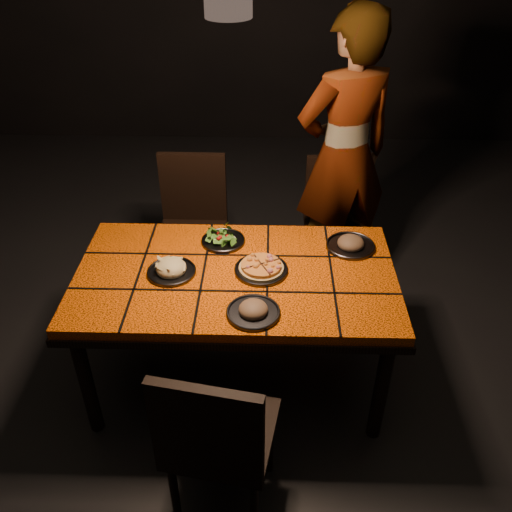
{
  "coord_description": "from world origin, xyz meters",
  "views": [
    {
      "loc": [
        0.16,
        -2.16,
        2.37
      ],
      "look_at": [
        0.1,
        0.05,
        0.82
      ],
      "focal_mm": 38.0,
      "sensor_mm": 36.0,
      "label": 1
    }
  ],
  "objects_px": {
    "diner": "(344,157)",
    "dining_table": "(236,285)",
    "plate_pasta": "(171,270)",
    "chair_near": "(216,438)",
    "plate_pizza": "(261,268)",
    "chair_far_right": "(335,214)",
    "chair_far_left": "(193,218)"
  },
  "relations": [
    {
      "from": "diner",
      "to": "chair_far_left",
      "type": "bearing_deg",
      "value": -14.06
    },
    {
      "from": "diner",
      "to": "plate_pizza",
      "type": "relative_size",
      "value": 6.07
    },
    {
      "from": "diner",
      "to": "plate_pasta",
      "type": "relative_size",
      "value": 7.52
    },
    {
      "from": "chair_near",
      "to": "chair_far_left",
      "type": "height_order",
      "value": "chair_far_left"
    },
    {
      "from": "chair_far_left",
      "to": "plate_pizza",
      "type": "relative_size",
      "value": 3.15
    },
    {
      "from": "chair_far_left",
      "to": "diner",
      "type": "bearing_deg",
      "value": 10.39
    },
    {
      "from": "dining_table",
      "to": "diner",
      "type": "distance_m",
      "value": 1.22
    },
    {
      "from": "diner",
      "to": "dining_table",
      "type": "bearing_deg",
      "value": 34.62
    },
    {
      "from": "chair_far_left",
      "to": "plate_pasta",
      "type": "relative_size",
      "value": 3.9
    },
    {
      "from": "chair_near",
      "to": "chair_far_right",
      "type": "xyz_separation_m",
      "value": [
        0.64,
        1.82,
        -0.03
      ]
    },
    {
      "from": "chair_far_left",
      "to": "chair_far_right",
      "type": "relative_size",
      "value": 1.08
    },
    {
      "from": "plate_pasta",
      "to": "chair_far_left",
      "type": "bearing_deg",
      "value": 91.11
    },
    {
      "from": "dining_table",
      "to": "plate_pasta",
      "type": "distance_m",
      "value": 0.33
    },
    {
      "from": "chair_far_right",
      "to": "plate_pasta",
      "type": "distance_m",
      "value": 1.4
    },
    {
      "from": "chair_far_left",
      "to": "plate_pizza",
      "type": "bearing_deg",
      "value": -60.38
    },
    {
      "from": "chair_far_right",
      "to": "diner",
      "type": "distance_m",
      "value": 0.41
    },
    {
      "from": "plate_pizza",
      "to": "plate_pasta",
      "type": "height_order",
      "value": "plate_pasta"
    },
    {
      "from": "chair_far_left",
      "to": "diner",
      "type": "relative_size",
      "value": 0.52
    },
    {
      "from": "dining_table",
      "to": "plate_pizza",
      "type": "relative_size",
      "value": 5.36
    },
    {
      "from": "chair_near",
      "to": "diner",
      "type": "distance_m",
      "value": 1.99
    },
    {
      "from": "chair_near",
      "to": "dining_table",
      "type": "bearing_deg",
      "value": -82.05
    },
    {
      "from": "chair_far_right",
      "to": "dining_table",
      "type": "bearing_deg",
      "value": -122.45
    },
    {
      "from": "chair_near",
      "to": "diner",
      "type": "bearing_deg",
      "value": -99.55
    },
    {
      "from": "plate_pasta",
      "to": "chair_far_right",
      "type": "bearing_deg",
      "value": 47.73
    },
    {
      "from": "chair_far_left",
      "to": "plate_pasta",
      "type": "xyz_separation_m",
      "value": [
        0.02,
        -0.87,
        0.23
      ]
    },
    {
      "from": "chair_far_right",
      "to": "plate_pasta",
      "type": "relative_size",
      "value": 3.62
    },
    {
      "from": "dining_table",
      "to": "chair_far_left",
      "type": "distance_m",
      "value": 0.93
    },
    {
      "from": "chair_near",
      "to": "plate_pizza",
      "type": "relative_size",
      "value": 3.13
    },
    {
      "from": "chair_far_left",
      "to": "dining_table",
      "type": "bearing_deg",
      "value": -67.86
    },
    {
      "from": "plate_pasta",
      "to": "chair_near",
      "type": "bearing_deg",
      "value": -70.54
    },
    {
      "from": "chair_far_left",
      "to": "plate_pasta",
      "type": "distance_m",
      "value": 0.9
    },
    {
      "from": "chair_far_right",
      "to": "plate_pizza",
      "type": "distance_m",
      "value": 1.13
    }
  ]
}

